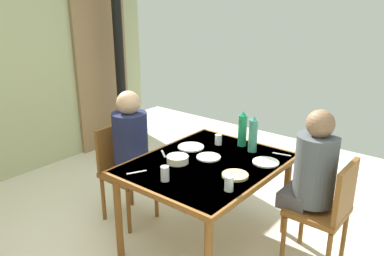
% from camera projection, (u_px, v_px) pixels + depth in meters
% --- Properties ---
extents(door_wooden, '(0.80, 0.05, 2.00)m').
position_uv_depth(door_wooden, '(103.00, 74.00, 5.02)').
color(door_wooden, '#8F6D49').
rests_on(door_wooden, ground_plane).
extents(stove_pipe_column, '(0.12, 0.12, 2.61)m').
position_uv_depth(stove_pipe_column, '(119.00, 52.00, 4.82)').
color(stove_pipe_column, black).
rests_on(stove_pipe_column, ground_plane).
extents(dining_table, '(1.25, 1.00, 0.74)m').
position_uv_depth(dining_table, '(207.00, 171.00, 2.99)').
color(dining_table, brown).
rests_on(dining_table, ground_plane).
extents(chair_near_diner, '(0.40, 0.40, 0.87)m').
position_uv_depth(chair_near_diner, '(328.00, 208.00, 2.78)').
color(chair_near_diner, brown).
rests_on(chair_near_diner, ground_plane).
extents(chair_far_diner, '(0.40, 0.40, 0.87)m').
position_uv_depth(chair_far_diner, '(123.00, 167.00, 3.45)').
color(chair_far_diner, brown).
rests_on(chair_far_diner, ground_plane).
extents(person_near_diner, '(0.30, 0.37, 0.77)m').
position_uv_depth(person_near_diner, '(313.00, 168.00, 2.77)').
color(person_near_diner, '#4B484D').
rests_on(person_near_diner, ground_plane).
extents(person_far_diner, '(0.30, 0.37, 0.77)m').
position_uv_depth(person_far_diner, '(132.00, 141.00, 3.28)').
color(person_far_diner, '#251B43').
rests_on(person_far_diner, ground_plane).
extents(water_bottle_green_near, '(0.07, 0.07, 0.31)m').
position_uv_depth(water_bottle_green_near, '(253.00, 135.00, 3.13)').
color(water_bottle_green_near, '#3A8B70').
rests_on(water_bottle_green_near, dining_table).
extents(water_bottle_green_far, '(0.07, 0.07, 0.31)m').
position_uv_depth(water_bottle_green_far, '(242.00, 130.00, 3.26)').
color(water_bottle_green_far, '#1C8351').
rests_on(water_bottle_green_far, dining_table).
extents(serving_bowl_center, '(0.17, 0.17, 0.05)m').
position_uv_depth(serving_bowl_center, '(178.00, 159.00, 2.95)').
color(serving_bowl_center, '#F0E7C9').
rests_on(serving_bowl_center, dining_table).
extents(dinner_plate_near_left, '(0.21, 0.21, 0.01)m').
position_uv_depth(dinner_plate_near_left, '(266.00, 162.00, 2.95)').
color(dinner_plate_near_left, white).
rests_on(dinner_plate_near_left, dining_table).
extents(dinner_plate_near_right, '(0.19, 0.19, 0.01)m').
position_uv_depth(dinner_plate_near_right, '(209.00, 157.00, 3.05)').
color(dinner_plate_near_right, white).
rests_on(dinner_plate_near_right, dining_table).
extents(dinner_plate_far_center, '(0.22, 0.22, 0.01)m').
position_uv_depth(dinner_plate_far_center, '(191.00, 147.00, 3.25)').
color(dinner_plate_far_center, silver).
rests_on(dinner_plate_far_center, dining_table).
extents(drinking_glass_by_near_diner, '(0.06, 0.06, 0.09)m').
position_uv_depth(drinking_glass_by_near_diner, '(218.00, 140.00, 3.31)').
color(drinking_glass_by_near_diner, silver).
rests_on(drinking_glass_by_near_diner, dining_table).
extents(drinking_glass_by_far_diner, '(0.06, 0.06, 0.10)m').
position_uv_depth(drinking_glass_by_far_diner, '(229.00, 184.00, 2.52)').
color(drinking_glass_by_far_diner, silver).
rests_on(drinking_glass_by_far_diner, dining_table).
extents(drinking_glass_spare_center, '(0.06, 0.06, 0.11)m').
position_uv_depth(drinking_glass_spare_center, '(165.00, 174.00, 2.65)').
color(drinking_glass_spare_center, silver).
rests_on(drinking_glass_spare_center, dining_table).
extents(bread_plate_sliced, '(0.19, 0.19, 0.02)m').
position_uv_depth(bread_plate_sliced, '(235.00, 175.00, 2.73)').
color(bread_plate_sliced, '#DBB77A').
rests_on(bread_plate_sliced, dining_table).
extents(cutlery_knife_near, '(0.14, 0.08, 0.00)m').
position_uv_depth(cutlery_knife_near, '(137.00, 172.00, 2.79)').
color(cutlery_knife_near, silver).
rests_on(cutlery_knife_near, dining_table).
extents(cutlery_fork_near, '(0.10, 0.13, 0.00)m').
position_uv_depth(cutlery_fork_near, '(163.00, 154.00, 3.12)').
color(cutlery_fork_near, silver).
rests_on(cutlery_fork_near, dining_table).
extents(cutlery_knife_far, '(0.05, 0.15, 0.00)m').
position_uv_depth(cutlery_knife_far, '(282.00, 154.00, 3.11)').
color(cutlery_knife_far, silver).
rests_on(cutlery_knife_far, dining_table).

